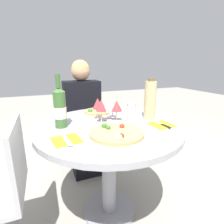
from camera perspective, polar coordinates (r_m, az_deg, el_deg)
ground_plane at (r=1.61m, az=-0.90°, el=-29.54°), size 12.00×12.00×0.00m
dining_table at (r=1.26m, az=-1.02°, el=-9.99°), size 0.99×0.99×0.73m
chair_behind_diner at (r=2.08m, az=-9.76°, el=-5.24°), size 0.43×0.43×0.83m
seated_diner at (r=1.91m, az=-9.03°, el=-3.20°), size 0.38×0.44×1.18m
pizza_large at (r=1.04m, az=1.47°, el=-6.76°), size 0.33×0.33×0.05m
pizza_small_far at (r=1.51m, az=-4.83°, el=0.19°), size 0.22×0.22×0.05m
wine_bottle at (r=1.18m, az=-16.62°, el=1.31°), size 0.08×0.08×0.35m
tall_carafe at (r=1.34m, az=12.33°, el=3.87°), size 0.09×0.09×0.31m
sugar_shaker at (r=1.25m, az=6.33°, el=-0.29°), size 0.07×0.07×0.14m
wine_glass_back_left at (r=1.30m, az=-4.70°, el=2.70°), size 0.08×0.08×0.16m
wine_glass_front_left at (r=1.22m, az=-3.56°, el=2.01°), size 0.08×0.08×0.17m
wine_glass_front_right at (r=1.27m, az=1.54°, el=1.93°), size 0.08×0.08×0.15m
wine_glass_center at (r=1.29m, az=-1.62°, el=1.61°), size 0.07×0.07×0.14m
wine_glass_back_right at (r=1.35m, az=0.14°, el=1.97°), size 0.07×0.07×0.13m
place_setting_left at (r=1.00m, az=-14.62°, el=-8.82°), size 0.17×0.19×0.01m
place_setting_right at (r=1.25m, az=15.97°, el=-4.01°), size 0.16×0.19×0.01m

